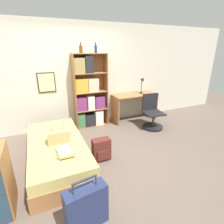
# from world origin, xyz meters

# --- Properties ---
(ground_plane) EXTENTS (14.00, 14.00, 0.00)m
(ground_plane) POSITION_xyz_m (0.00, 0.00, 0.00)
(ground_plane) COLOR #66564C
(wall_back) EXTENTS (10.00, 0.09, 2.60)m
(wall_back) POSITION_xyz_m (-0.00, 1.55, 1.30)
(wall_back) COLOR beige
(wall_back) RESTS_ON ground_plane
(bed) EXTENTS (0.95, 2.00, 0.44)m
(bed) POSITION_xyz_m (-0.64, 0.02, 0.22)
(bed) COLOR #A36B3D
(bed) RESTS_ON ground_plane
(handbag) EXTENTS (0.37, 0.18, 0.40)m
(handbag) POSITION_xyz_m (-0.59, -0.06, 0.56)
(handbag) COLOR tan
(handbag) RESTS_ON bed
(book_stack_on_bed) EXTENTS (0.30, 0.36, 0.05)m
(book_stack_on_bed) POSITION_xyz_m (-0.55, -0.45, 0.46)
(book_stack_on_bed) COLOR #334C84
(book_stack_on_bed) RESTS_ON bed
(suitcase) EXTENTS (0.51, 0.25, 0.66)m
(suitcase) POSITION_xyz_m (-0.49, -1.38, 0.26)
(suitcase) COLOR navy
(suitcase) RESTS_ON ground_plane
(bookcase) EXTENTS (0.85, 0.32, 1.87)m
(bookcase) POSITION_xyz_m (0.37, 1.34, 0.85)
(bookcase) COLOR #A36B3D
(bookcase) RESTS_ON ground_plane
(bottle_green) EXTENTS (0.08, 0.08, 0.23)m
(bottle_green) POSITION_xyz_m (0.23, 1.32, 1.96)
(bottle_green) COLOR brown
(bottle_green) RESTS_ON bookcase
(bottle_brown) EXTENTS (0.06, 0.06, 0.25)m
(bottle_brown) POSITION_xyz_m (0.61, 1.37, 1.97)
(bottle_brown) COLOR navy
(bottle_brown) RESTS_ON bookcase
(desk) EXTENTS (1.26, 0.52, 0.77)m
(desk) POSITION_xyz_m (1.69, 1.24, 0.54)
(desk) COLOR #A36B3D
(desk) RESTS_ON ground_plane
(desk_lamp) EXTENTS (0.17, 0.12, 0.47)m
(desk_lamp) POSITION_xyz_m (1.94, 1.28, 1.09)
(desk_lamp) COLOR black
(desk_lamp) RESTS_ON desk
(desk_chair) EXTENTS (0.52, 0.52, 0.88)m
(desk_chair) POSITION_xyz_m (1.85, 0.59, 0.27)
(desk_chair) COLOR black
(desk_chair) RESTS_ON ground_plane
(backpack) EXTENTS (0.33, 0.21, 0.42)m
(backpack) POSITION_xyz_m (0.12, -0.23, 0.21)
(backpack) COLOR #56231E
(backpack) RESTS_ON ground_plane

